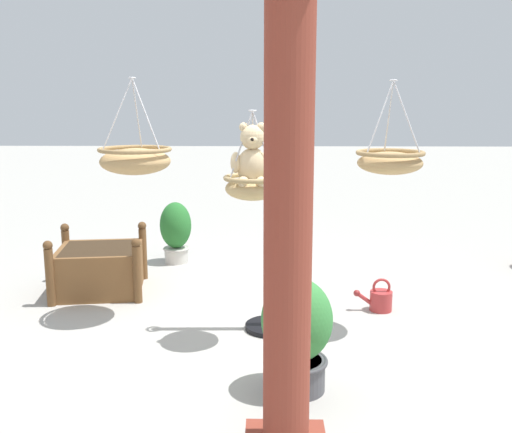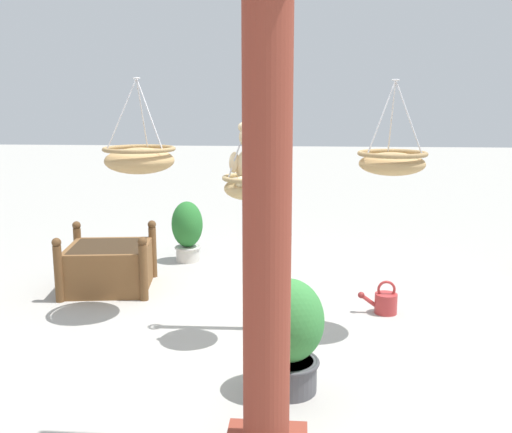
{
  "view_description": "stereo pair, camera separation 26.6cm",
  "coord_description": "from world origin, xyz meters",
  "px_view_note": "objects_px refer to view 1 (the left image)",
  "views": [
    {
      "loc": [
        -0.08,
        4.59,
        1.86
      ],
      "look_at": [
        0.01,
        0.1,
        0.97
      ],
      "focal_mm": 41.06,
      "sensor_mm": 36.0,
      "label": 1
    },
    {
      "loc": [
        -0.34,
        4.58,
        1.86
      ],
      "look_at": [
        0.01,
        0.1,
        0.97
      ],
      "focal_mm": 41.06,
      "sensor_mm": 36.0,
      "label": 2
    }
  ],
  "objects_px": {
    "hanging_basket_with_teddy": "(253,186)",
    "greenhouse_pillar_far_back": "(288,213)",
    "hanging_basket_left_high": "(390,161)",
    "hanging_basket_right_low": "(135,159)",
    "display_pole_central": "(272,237)",
    "teddy_bear": "(253,159)",
    "potted_plant_tall_leafy": "(176,231)",
    "potted_plant_flowering_red": "(297,333)",
    "wooden_planter_box": "(100,267)",
    "watering_can": "(380,300)"
  },
  "relations": [
    {
      "from": "hanging_basket_left_high",
      "to": "watering_can",
      "type": "height_order",
      "value": "hanging_basket_left_high"
    },
    {
      "from": "greenhouse_pillar_far_back",
      "to": "potted_plant_flowering_red",
      "type": "height_order",
      "value": "greenhouse_pillar_far_back"
    },
    {
      "from": "wooden_planter_box",
      "to": "hanging_basket_with_teddy",
      "type": "bearing_deg",
      "value": 142.18
    },
    {
      "from": "hanging_basket_right_low",
      "to": "hanging_basket_with_teddy",
      "type": "bearing_deg",
      "value": 153.11
    },
    {
      "from": "wooden_planter_box",
      "to": "potted_plant_tall_leafy",
      "type": "relative_size",
      "value": 1.36
    },
    {
      "from": "hanging_basket_with_teddy",
      "to": "potted_plant_tall_leafy",
      "type": "height_order",
      "value": "hanging_basket_with_teddy"
    },
    {
      "from": "teddy_bear",
      "to": "potted_plant_flowering_red",
      "type": "xyz_separation_m",
      "value": [
        -0.3,
        0.76,
        -1.05
      ]
    },
    {
      "from": "greenhouse_pillar_far_back",
      "to": "watering_can",
      "type": "height_order",
      "value": "greenhouse_pillar_far_back"
    },
    {
      "from": "display_pole_central",
      "to": "potted_plant_flowering_red",
      "type": "height_order",
      "value": "display_pole_central"
    },
    {
      "from": "potted_plant_flowering_red",
      "to": "potted_plant_tall_leafy",
      "type": "xyz_separation_m",
      "value": [
        1.26,
        -3.06,
        -0.01
      ]
    },
    {
      "from": "potted_plant_tall_leafy",
      "to": "watering_can",
      "type": "bearing_deg",
      "value": 143.07
    },
    {
      "from": "teddy_bear",
      "to": "wooden_planter_box",
      "type": "bearing_deg",
      "value": -38.34
    },
    {
      "from": "teddy_bear",
      "to": "greenhouse_pillar_far_back",
      "type": "height_order",
      "value": "greenhouse_pillar_far_back"
    },
    {
      "from": "hanging_basket_left_high",
      "to": "hanging_basket_right_low",
      "type": "relative_size",
      "value": 0.91
    },
    {
      "from": "display_pole_central",
      "to": "teddy_bear",
      "type": "xyz_separation_m",
      "value": [
        0.15,
        0.27,
        0.65
      ]
    },
    {
      "from": "hanging_basket_right_low",
      "to": "watering_can",
      "type": "relative_size",
      "value": 2.27
    },
    {
      "from": "hanging_basket_with_teddy",
      "to": "wooden_planter_box",
      "type": "distance_m",
      "value": 2.19
    },
    {
      "from": "teddy_bear",
      "to": "greenhouse_pillar_far_back",
      "type": "xyz_separation_m",
      "value": [
        -0.21,
        1.55,
        -0.11
      ]
    },
    {
      "from": "potted_plant_tall_leafy",
      "to": "hanging_basket_left_high",
      "type": "bearing_deg",
      "value": 134.8
    },
    {
      "from": "hanging_basket_right_low",
      "to": "greenhouse_pillar_far_back",
      "type": "relative_size",
      "value": 0.29
    },
    {
      "from": "teddy_bear",
      "to": "wooden_planter_box",
      "type": "distance_m",
      "value": 2.3
    },
    {
      "from": "display_pole_central",
      "to": "watering_can",
      "type": "relative_size",
      "value": 7.17
    },
    {
      "from": "display_pole_central",
      "to": "hanging_basket_left_high",
      "type": "distance_m",
      "value": 1.1
    },
    {
      "from": "potted_plant_flowering_red",
      "to": "potted_plant_tall_leafy",
      "type": "bearing_deg",
      "value": -67.57
    },
    {
      "from": "wooden_planter_box",
      "to": "potted_plant_flowering_red",
      "type": "height_order",
      "value": "potted_plant_flowering_red"
    },
    {
      "from": "hanging_basket_left_high",
      "to": "hanging_basket_right_low",
      "type": "height_order",
      "value": "hanging_basket_right_low"
    },
    {
      "from": "potted_plant_flowering_red",
      "to": "display_pole_central",
      "type": "bearing_deg",
      "value": -81.47
    },
    {
      "from": "potted_plant_tall_leafy",
      "to": "teddy_bear",
      "type": "bearing_deg",
      "value": 112.61
    },
    {
      "from": "watering_can",
      "to": "potted_plant_tall_leafy",
      "type": "bearing_deg",
      "value": -36.93
    },
    {
      "from": "display_pole_central",
      "to": "greenhouse_pillar_far_back",
      "type": "relative_size",
      "value": 0.91
    },
    {
      "from": "display_pole_central",
      "to": "potted_plant_tall_leafy",
      "type": "height_order",
      "value": "display_pole_central"
    },
    {
      "from": "hanging_basket_right_low",
      "to": "greenhouse_pillar_far_back",
      "type": "distance_m",
      "value": 2.41
    },
    {
      "from": "potted_plant_tall_leafy",
      "to": "potted_plant_flowering_red",
      "type": "bearing_deg",
      "value": 112.43
    },
    {
      "from": "display_pole_central",
      "to": "hanging_basket_right_low",
      "type": "relative_size",
      "value": 3.15
    },
    {
      "from": "watering_can",
      "to": "hanging_basket_right_low",
      "type": "bearing_deg",
      "value": 5.5
    },
    {
      "from": "hanging_basket_with_teddy",
      "to": "potted_plant_flowering_red",
      "type": "xyz_separation_m",
      "value": [
        -0.3,
        0.78,
        -0.84
      ]
    },
    {
      "from": "display_pole_central",
      "to": "teddy_bear",
      "type": "height_order",
      "value": "display_pole_central"
    },
    {
      "from": "greenhouse_pillar_far_back",
      "to": "potted_plant_tall_leafy",
      "type": "height_order",
      "value": "greenhouse_pillar_far_back"
    },
    {
      "from": "hanging_basket_left_high",
      "to": "teddy_bear",
      "type": "bearing_deg",
      "value": 13.72
    },
    {
      "from": "hanging_basket_with_teddy",
      "to": "potted_plant_flowering_red",
      "type": "relative_size",
      "value": 0.89
    },
    {
      "from": "hanging_basket_with_teddy",
      "to": "potted_plant_flowering_red",
      "type": "height_order",
      "value": "hanging_basket_with_teddy"
    },
    {
      "from": "display_pole_central",
      "to": "greenhouse_pillar_far_back",
      "type": "bearing_deg",
      "value": 91.98
    },
    {
      "from": "potted_plant_tall_leafy",
      "to": "watering_can",
      "type": "relative_size",
      "value": 2.04
    },
    {
      "from": "hanging_basket_with_teddy",
      "to": "greenhouse_pillar_far_back",
      "type": "relative_size",
      "value": 0.24
    },
    {
      "from": "teddy_bear",
      "to": "hanging_basket_left_high",
      "type": "distance_m",
      "value": 1.1
    },
    {
      "from": "hanging_basket_right_low",
      "to": "watering_can",
      "type": "xyz_separation_m",
      "value": [
        -2.12,
        -0.2,
        -1.28
      ]
    },
    {
      "from": "hanging_basket_with_teddy",
      "to": "greenhouse_pillar_far_back",
      "type": "distance_m",
      "value": 1.59
    },
    {
      "from": "display_pole_central",
      "to": "watering_can",
      "type": "distance_m",
      "value": 1.28
    },
    {
      "from": "hanging_basket_with_teddy",
      "to": "greenhouse_pillar_far_back",
      "type": "bearing_deg",
      "value": 97.7
    },
    {
      "from": "hanging_basket_with_teddy",
      "to": "hanging_basket_right_low",
      "type": "distance_m",
      "value": 1.12
    }
  ]
}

